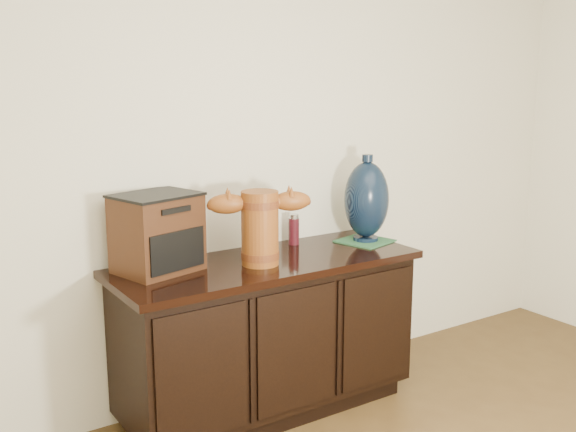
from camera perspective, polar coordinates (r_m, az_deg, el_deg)
sideboard at (r=3.26m, az=-1.76°, el=-10.00°), size 1.46×0.56×0.75m
terracotta_vessel at (r=3.03m, az=-2.40°, el=-0.64°), size 0.47×0.24×0.34m
tv_radio at (r=2.98m, az=-11.01°, el=-1.41°), size 0.40×0.36×0.34m
green_mat at (r=3.51m, az=6.52°, el=-2.10°), size 0.29×0.29×0.01m
lamp_base at (r=3.46m, az=6.66°, el=1.36°), size 0.28×0.28×0.44m
spray_can at (r=3.41m, az=0.49°, el=-1.14°), size 0.05×0.05×0.16m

